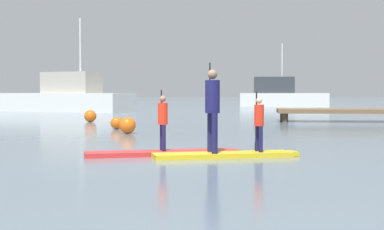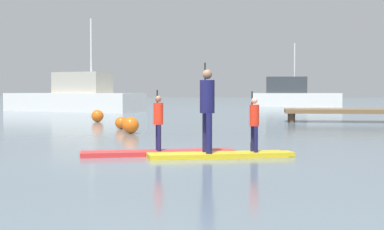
{
  "view_description": "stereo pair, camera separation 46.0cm",
  "coord_description": "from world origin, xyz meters",
  "px_view_note": "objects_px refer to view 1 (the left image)",
  "views": [
    {
      "loc": [
        2.04,
        -12.0,
        1.37
      ],
      "look_at": [
        0.43,
        3.82,
        0.73
      ],
      "focal_mm": 55.29,
      "sensor_mm": 36.0,
      "label": 1
    },
    {
      "loc": [
        2.5,
        -11.94,
        1.37
      ],
      "look_at": [
        0.43,
        3.82,
        0.73
      ],
      "focal_mm": 55.29,
      "sensor_mm": 36.0,
      "label": 2
    }
  ],
  "objects_px": {
    "mooring_buoy_near": "(117,123)",
    "paddler_child_front": "(259,121)",
    "paddler_child_solo": "(163,120)",
    "fishing_boat_green_midground": "(64,98)",
    "paddler_adult": "(212,105)",
    "mooring_buoy_mid": "(128,125)",
    "paddleboard_far": "(226,155)",
    "paddleboard_near": "(163,153)",
    "mooring_buoy_far": "(90,116)",
    "motor_boat_small_navy": "(281,95)"
  },
  "relations": [
    {
      "from": "paddler_adult",
      "to": "mooring_buoy_mid",
      "type": "xyz_separation_m",
      "value": [
        -3.2,
        6.64,
        -0.82
      ]
    },
    {
      "from": "mooring_buoy_near",
      "to": "fishing_boat_green_midground",
      "type": "bearing_deg",
      "value": 113.44
    },
    {
      "from": "motor_boat_small_navy",
      "to": "fishing_boat_green_midground",
      "type": "bearing_deg",
      "value": -135.11
    },
    {
      "from": "paddler_child_solo",
      "to": "paddler_adult",
      "type": "xyz_separation_m",
      "value": [
        1.09,
        -0.33,
        0.32
      ]
    },
    {
      "from": "motor_boat_small_navy",
      "to": "mooring_buoy_far",
      "type": "height_order",
      "value": "motor_boat_small_navy"
    },
    {
      "from": "fishing_boat_green_midground",
      "to": "mooring_buoy_mid",
      "type": "bearing_deg",
      "value": -66.76
    },
    {
      "from": "mooring_buoy_mid",
      "to": "paddleboard_near",
      "type": "bearing_deg",
      "value": -71.55
    },
    {
      "from": "paddleboard_near",
      "to": "fishing_boat_green_midground",
      "type": "relative_size",
      "value": 0.32
    },
    {
      "from": "paddleboard_near",
      "to": "mooring_buoy_near",
      "type": "bearing_deg",
      "value": 109.29
    },
    {
      "from": "paddleboard_far",
      "to": "mooring_buoy_near",
      "type": "relative_size",
      "value": 6.9
    },
    {
      "from": "paddler_child_front",
      "to": "mooring_buoy_near",
      "type": "relative_size",
      "value": 2.85
    },
    {
      "from": "paddler_adult",
      "to": "paddler_child_front",
      "type": "relative_size",
      "value": 1.47
    },
    {
      "from": "paddleboard_near",
      "to": "mooring_buoy_mid",
      "type": "distance_m",
      "value": 6.67
    },
    {
      "from": "paddler_child_solo",
      "to": "paddler_adult",
      "type": "height_order",
      "value": "paddler_adult"
    },
    {
      "from": "motor_boat_small_navy",
      "to": "paddleboard_far",
      "type": "bearing_deg",
      "value": -94.27
    },
    {
      "from": "fishing_boat_green_midground",
      "to": "motor_boat_small_navy",
      "type": "relative_size",
      "value": 1.3
    },
    {
      "from": "mooring_buoy_mid",
      "to": "motor_boat_small_navy",
      "type": "bearing_deg",
      "value": 79.4
    },
    {
      "from": "paddler_child_solo",
      "to": "fishing_boat_green_midground",
      "type": "distance_m",
      "value": 28.5
    },
    {
      "from": "paddleboard_near",
      "to": "mooring_buoy_near",
      "type": "height_order",
      "value": "mooring_buoy_near"
    },
    {
      "from": "paddleboard_near",
      "to": "paddleboard_far",
      "type": "distance_m",
      "value": 1.39
    },
    {
      "from": "paddler_child_solo",
      "to": "mooring_buoy_mid",
      "type": "relative_size",
      "value": 2.41
    },
    {
      "from": "paddler_child_solo",
      "to": "paddler_adult",
      "type": "relative_size",
      "value": 0.7
    },
    {
      "from": "paddleboard_far",
      "to": "fishing_boat_green_midground",
      "type": "relative_size",
      "value": 0.3
    },
    {
      "from": "paddler_child_solo",
      "to": "paddler_child_front",
      "type": "bearing_deg",
      "value": -0.16
    },
    {
      "from": "mooring_buoy_near",
      "to": "mooring_buoy_mid",
      "type": "height_order",
      "value": "mooring_buoy_mid"
    },
    {
      "from": "mooring_buoy_far",
      "to": "paddler_adult",
      "type": "bearing_deg",
      "value": -64.84
    },
    {
      "from": "paddleboard_near",
      "to": "paddler_child_solo",
      "type": "distance_m",
      "value": 0.72
    },
    {
      "from": "paddler_child_solo",
      "to": "paddler_child_front",
      "type": "relative_size",
      "value": 1.02
    },
    {
      "from": "paddler_child_solo",
      "to": "mooring_buoy_mid",
      "type": "xyz_separation_m",
      "value": [
        -2.11,
        6.31,
        -0.5
      ]
    },
    {
      "from": "paddler_child_solo",
      "to": "mooring_buoy_far",
      "type": "xyz_separation_m",
      "value": [
        -5.26,
        13.19,
        -0.49
      ]
    },
    {
      "from": "mooring_buoy_far",
      "to": "fishing_boat_green_midground",
      "type": "bearing_deg",
      "value": 112.51
    },
    {
      "from": "paddler_adult",
      "to": "fishing_boat_green_midground",
      "type": "relative_size",
      "value": 0.18
    },
    {
      "from": "mooring_buoy_near",
      "to": "paddler_child_front",
      "type": "bearing_deg",
      "value": -59.46
    },
    {
      "from": "mooring_buoy_near",
      "to": "mooring_buoy_mid",
      "type": "distance_m",
      "value": 2.39
    },
    {
      "from": "paddleboard_near",
      "to": "paddler_child_front",
      "type": "relative_size",
      "value": 2.61
    },
    {
      "from": "fishing_boat_green_midground",
      "to": "mooring_buoy_mid",
      "type": "distance_m",
      "value": 21.87
    },
    {
      "from": "fishing_boat_green_midground",
      "to": "paddleboard_near",
      "type": "bearing_deg",
      "value": -67.88
    },
    {
      "from": "paddler_child_solo",
      "to": "mooring_buoy_mid",
      "type": "height_order",
      "value": "paddler_child_solo"
    },
    {
      "from": "paddleboard_near",
      "to": "mooring_buoy_far",
      "type": "xyz_separation_m",
      "value": [
        -5.26,
        13.2,
        0.22
      ]
    },
    {
      "from": "mooring_buoy_mid",
      "to": "paddleboard_far",
      "type": "bearing_deg",
      "value": -62.07
    },
    {
      "from": "paddleboard_far",
      "to": "mooring_buoy_mid",
      "type": "distance_m",
      "value": 7.42
    },
    {
      "from": "motor_boat_small_navy",
      "to": "paddler_child_solo",
      "type": "bearing_deg",
      "value": -96.16
    },
    {
      "from": "paddleboard_near",
      "to": "mooring_buoy_near",
      "type": "distance_m",
      "value": 9.05
    },
    {
      "from": "paddleboard_far",
      "to": "mooring_buoy_near",
      "type": "distance_m",
      "value": 9.79
    },
    {
      "from": "paddleboard_far",
      "to": "fishing_boat_green_midground",
      "type": "distance_m",
      "value": 29.27
    },
    {
      "from": "paddleboard_near",
      "to": "mooring_buoy_far",
      "type": "height_order",
      "value": "mooring_buoy_far"
    },
    {
      "from": "paddler_child_front",
      "to": "mooring_buoy_mid",
      "type": "height_order",
      "value": "paddler_child_front"
    },
    {
      "from": "paddleboard_far",
      "to": "mooring_buoy_near",
      "type": "height_order",
      "value": "mooring_buoy_near"
    },
    {
      "from": "fishing_boat_green_midground",
      "to": "motor_boat_small_navy",
      "type": "bearing_deg",
      "value": 44.89
    },
    {
      "from": "paddler_adult",
      "to": "mooring_buoy_near",
      "type": "distance_m",
      "value": 9.79
    }
  ]
}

